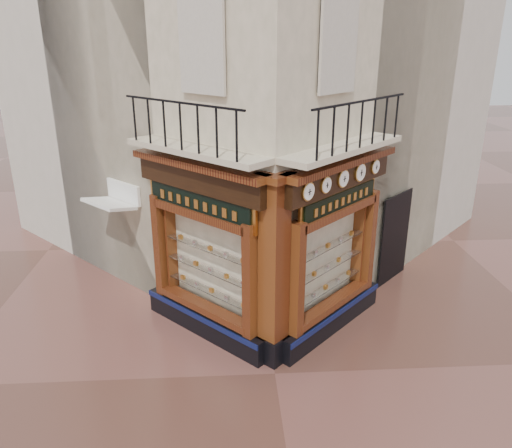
{
  "coord_description": "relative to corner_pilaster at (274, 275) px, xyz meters",
  "views": [
    {
      "loc": [
        -0.87,
        -8.2,
        6.29
      ],
      "look_at": [
        -0.26,
        2.0,
        2.44
      ],
      "focal_mm": 35.0,
      "sensor_mm": 36.0,
      "label": 1
    }
  ],
  "objects": [
    {
      "name": "clock_c",
      "position": [
        1.46,
        0.85,
        1.67
      ],
      "size": [
        0.3,
        0.3,
        0.38
      ],
      "rotation": [
        0.0,
        0.0,
        0.79
      ],
      "color": "gold",
      "rests_on": "ground"
    },
    {
      "name": "clock_d",
      "position": [
        1.92,
        1.32,
        1.67
      ],
      "size": [
        0.32,
        0.32,
        0.4
      ],
      "rotation": [
        0.0,
        0.0,
        0.79
      ],
      "color": "gold",
      "rests_on": "ground"
    },
    {
      "name": "main_building",
      "position": [
        0.0,
        5.66,
        4.05
      ],
      "size": [
        11.31,
        11.31,
        12.0
      ],
      "primitive_type": "cube",
      "rotation": [
        0.0,
        0.0,
        0.79
      ],
      "color": "beige",
      "rests_on": "ground"
    },
    {
      "name": "ground",
      "position": [
        0.0,
        -0.5,
        -1.95
      ],
      "size": [
        80.0,
        80.0,
        0.0
      ],
      "primitive_type": "plane",
      "color": "#553127",
      "rests_on": "ground"
    },
    {
      "name": "neighbour_left",
      "position": [
        -2.47,
        8.13,
        3.55
      ],
      "size": [
        11.31,
        11.31,
        11.0
      ],
      "primitive_type": "cube",
      "rotation": [
        0.0,
        0.0,
        0.79
      ],
      "color": "beige",
      "rests_on": "ground"
    },
    {
      "name": "clock_a",
      "position": [
        0.62,
        0.01,
        1.67
      ],
      "size": [
        0.29,
        0.29,
        0.36
      ],
      "rotation": [
        0.0,
        0.0,
        0.79
      ],
      "color": "gold",
      "rests_on": "ground"
    },
    {
      "name": "neighbour_right",
      "position": [
        2.47,
        8.13,
        3.55
      ],
      "size": [
        11.31,
        11.31,
        11.0
      ],
      "primitive_type": "cube",
      "rotation": [
        0.0,
        0.0,
        0.79
      ],
      "color": "beige",
      "rests_on": "ground"
    },
    {
      "name": "shopfront_right",
      "position": [
        1.41,
        1.07,
        0.03
      ],
      "size": [
        2.86,
        2.86,
        3.98
      ],
      "rotation": [
        0.0,
        0.0,
        0.79
      ],
      "color": "black",
      "rests_on": "ground"
    },
    {
      "name": "awning",
      "position": [
        -3.77,
        3.06,
        -1.95
      ],
      "size": [
        1.46,
        1.46,
        0.22
      ],
      "primitive_type": null,
      "rotation": [
        0.19,
        0.0,
        2.36
      ],
      "color": "white",
      "rests_on": "ground"
    },
    {
      "name": "shopfront_left",
      "position": [
        -1.41,
        1.07,
        0.03
      ],
      "size": [
        2.86,
        2.86,
        3.98
      ],
      "rotation": [
        0.0,
        0.0,
        2.36
      ],
      "color": "black",
      "rests_on": "ground"
    },
    {
      "name": "clock_b",
      "position": [
        1.02,
        0.42,
        1.67
      ],
      "size": [
        0.27,
        0.27,
        0.34
      ],
      "rotation": [
        0.0,
        0.0,
        0.79
      ],
      "color": "gold",
      "rests_on": "ground"
    },
    {
      "name": "clock_e",
      "position": [
        2.38,
        1.77,
        1.67
      ],
      "size": [
        0.27,
        0.27,
        0.33
      ],
      "rotation": [
        0.0,
        0.0,
        0.79
      ],
      "color": "gold",
      "rests_on": "ground"
    },
    {
      "name": "balcony",
      "position": [
        0.0,
        0.99,
        2.27
      ],
      "size": [
        5.94,
        2.97,
        1.03
      ],
      "color": "beige",
      "rests_on": "ground"
    },
    {
      "name": "signboard_left",
      "position": [
        -1.46,
        1.01,
        1.15
      ],
      "size": [
        2.26,
        2.26,
        0.61
      ],
      "rotation": [
        0.0,
        0.0,
        2.36
      ],
      "color": "gold",
      "rests_on": "ground"
    },
    {
      "name": "corner_pilaster",
      "position": [
        0.0,
        0.0,
        0.0
      ],
      "size": [
        0.85,
        0.85,
        3.98
      ],
      "rotation": [
        0.0,
        0.0,
        0.79
      ],
      "color": "black",
      "rests_on": "ground"
    },
    {
      "name": "signboard_right",
      "position": [
        1.46,
        1.01,
        1.15
      ],
      "size": [
        2.0,
        2.0,
        0.54
      ],
      "rotation": [
        0.0,
        0.0,
        0.79
      ],
      "color": "gold",
      "rests_on": "ground"
    }
  ]
}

